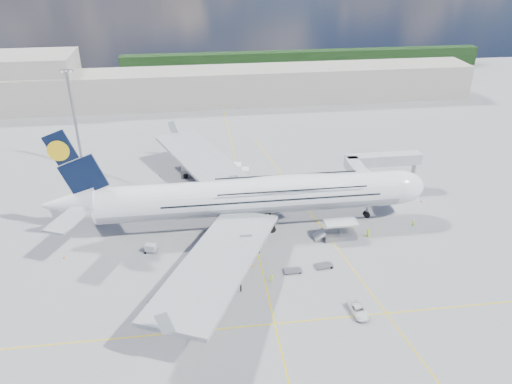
{
  "coord_description": "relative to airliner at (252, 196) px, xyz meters",
  "views": [
    {
      "loc": [
        -10.84,
        -78.75,
        54.5
      ],
      "look_at": [
        0.77,
        8.0,
        8.77
      ],
      "focal_mm": 35.0,
      "sensor_mm": 36.0,
      "label": 1
    }
  ],
  "objects": [
    {
      "name": "jet_bridge",
      "position": [
        29.55,
        10.94,
        -0.02
      ],
      "size": [
        18.8,
        12.1,
        8.5
      ],
      "color": "#B7B7BC",
      "rests_on": "ground"
    },
    {
      "name": "dolly_row_b",
      "position": [
        -18.79,
        -22.2,
        -6.54
      ],
      "size": [
        3.21,
        2.29,
        0.42
      ],
      "rotation": [
        0.0,
        0.0,
        -0.28
      ],
      "color": "gray",
      "rests_on": "ground"
    },
    {
      "name": "taxi_line_diag",
      "position": [
        13.74,
        -0.0,
        -6.86
      ],
      "size": [
        14.16,
        99.06,
        0.01
      ],
      "primitive_type": "cube",
      "rotation": [
        0.0,
        0.0,
        0.14
      ],
      "color": "#DDC00B",
      "rests_on": "ground"
    },
    {
      "name": "crew_wing",
      "position": [
        -11.89,
        -10.5,
        -5.88
      ],
      "size": [
        0.62,
        1.21,
        1.98
      ],
      "primitive_type": "imported",
      "rotation": [
        0.0,
        0.0,
        1.45
      ],
      "color": "#A8DA16",
      "rests_on": "ground"
    },
    {
      "name": "service_van",
      "position": [
        13.38,
        -29.49,
        -6.19
      ],
      "size": [
        2.8,
        5.08,
        1.35
      ],
      "primitive_type": "imported",
      "rotation": [
        0.0,
        0.0,
        0.12
      ],
      "color": "white",
      "rests_on": "ground"
    },
    {
      "name": "cone_wing_left_outer",
      "position": [
        -20.12,
        26.33,
        -6.62
      ],
      "size": [
        0.4,
        0.4,
        0.51
      ],
      "color": "orange",
      "rests_on": "ground"
    },
    {
      "name": "cargo_loader",
      "position": [
        16.56,
        -7.11,
        -5.62
      ],
      "size": [
        8.53,
        3.2,
        3.67
      ],
      "color": "silver",
      "rests_on": "ground"
    },
    {
      "name": "crew_van",
      "position": [
        22.49,
        -7.54,
        -5.97
      ],
      "size": [
        0.97,
        1.05,
        1.8
      ],
      "primitive_type": "imported",
      "rotation": [
        0.0,
        0.0,
        2.18
      ],
      "color": "#A4FF1A",
      "rests_on": "ground"
    },
    {
      "name": "catering_truck_inner",
      "position": [
        -1.96,
        21.49,
        -4.78
      ],
      "size": [
        7.59,
        3.35,
        4.43
      ],
      "rotation": [
        0.0,
        0.0,
        -0.1
      ],
      "color": "gray",
      "rests_on": "ground"
    },
    {
      "name": "dolly_nose_near",
      "position": [
        11.09,
        -16.47,
        -6.5
      ],
      "size": [
        3.4,
        2.1,
        0.47
      ],
      "rotation": [
        0.0,
        0.0,
        0.12
      ],
      "color": "gray",
      "rests_on": "ground"
    },
    {
      "name": "terminal",
      "position": [
        -0.26,
        85.0,
        -0.87
      ],
      "size": [
        180.0,
        16.0,
        12.0
      ],
      "primitive_type": "cube",
      "color": "#B2AD9E",
      "rests_on": "ground"
    },
    {
      "name": "ground",
      "position": [
        -0.26,
        -10.0,
        -6.87
      ],
      "size": [
        300.0,
        300.0,
        0.0
      ],
      "primitive_type": "plane",
      "color": "gray",
      "rests_on": "ground"
    },
    {
      "name": "crew_nose",
      "position": [
        32.98,
        -5.19,
        -6.05
      ],
      "size": [
        0.68,
        0.52,
        1.64
      ],
      "primitive_type": "imported",
      "rotation": [
        0.0,
        0.0,
        0.24
      ],
      "color": "#9CF419",
      "rests_on": "ground"
    },
    {
      "name": "dolly_back",
      "position": [
        -20.54,
        -7.31,
        -5.97
      ],
      "size": [
        2.93,
        2.09,
        1.67
      ],
      "rotation": [
        0.0,
        0.0,
        -0.28
      ],
      "color": "gray",
      "rests_on": "ground"
    },
    {
      "name": "hangar",
      "position": [
        -70.26,
        90.0,
        2.13
      ],
      "size": [
        40.0,
        22.0,
        18.0
      ],
      "primitive_type": "cube",
      "color": "#B2AD9E",
      "rests_on": "ground"
    },
    {
      "name": "cone_nose",
      "position": [
        39.28,
        4.66,
        -6.59
      ],
      "size": [
        0.46,
        0.46,
        0.59
      ],
      "color": "orange",
      "rests_on": "ground"
    },
    {
      "name": "light_mast",
      "position": [
        -40.26,
        35.0,
        6.34
      ],
      "size": [
        3.0,
        0.7,
        25.5
      ],
      "color": "gray",
      "rests_on": "ground"
    },
    {
      "name": "crew_tug",
      "position": [
        0.89,
        -19.56,
        -6.12
      ],
      "size": [
        1.09,
        0.82,
        1.51
      ],
      "primitive_type": "imported",
      "rotation": [
        0.0,
        0.0,
        0.3
      ],
      "color": "#CDFF1A",
      "rests_on": "ground"
    },
    {
      "name": "cone_wing_left_inner",
      "position": [
        -16.04,
        16.69,
        -6.64
      ],
      "size": [
        0.38,
        0.38,
        0.48
      ],
      "color": "orange",
      "rests_on": "ground"
    },
    {
      "name": "taxi_line_main",
      "position": [
        -0.26,
        -10.0,
        -6.86
      ],
      "size": [
        0.25,
        220.0,
        0.01
      ],
      "primitive_type": "cube",
      "color": "#DDC00B",
      "rests_on": "ground"
    },
    {
      "name": "tree_line",
      "position": [
        39.74,
        130.0,
        -2.87
      ],
      "size": [
        160.0,
        6.0,
        8.0
      ],
      "primitive_type": "cube",
      "color": "#193814",
      "rests_on": "ground"
    },
    {
      "name": "crew_loader",
      "position": [
        19.81,
        -5.31,
        -6.09
      ],
      "size": [
        0.92,
        0.95,
        1.55
      ],
      "primitive_type": "imported",
      "rotation": [
        0.0,
        0.0,
        -0.94
      ],
      "color": "yellow",
      "rests_on": "ground"
    },
    {
      "name": "airliner",
      "position": [
        0.0,
        0.0,
        0.0
      ],
      "size": [
        77.26,
        79.15,
        23.71
      ],
      "color": "white",
      "rests_on": "ground"
    },
    {
      "name": "dolly_nose_far",
      "position": [
        5.14,
        -17.19,
        -6.51
      ],
      "size": [
        3.22,
        1.83,
        0.46
      ],
      "rotation": [
        0.0,
        0.0,
        0.05
      ],
      "color": "gray",
      "rests_on": "ground"
    },
    {
      "name": "taxi_line_cross",
      "position": [
        -0.26,
        -30.0,
        -6.86
      ],
      "size": [
        120.0,
        0.25,
        0.01
      ],
      "primitive_type": "cube",
      "color": "#DDC00B",
      "rests_on": "ground"
    },
    {
      "name": "cone_wing_right_inner",
      "position": [
        -1.83,
        -14.61,
        -6.64
      ],
      "size": [
        0.38,
        0.38,
        0.48
      ],
      "color": "orange",
      "rests_on": "ground"
    },
    {
      "name": "cone_tail",
      "position": [
        -36.65,
        -7.34,
        -6.62
      ],
      "size": [
        0.41,
        0.41,
        0.52
      ],
      "color": "orange",
      "rests_on": "ground"
    },
    {
      "name": "cone_wing_right_outer",
      "position": [
        -9.02,
        -22.05,
        -6.62
      ],
      "size": [
        0.4,
        0.4,
        0.51
      ],
      "color": "orange",
      "rests_on": "ground"
    },
    {
      "name": "dolly_row_a",
      "position": [
        -10.84,
        -12.41,
        -6.49
      ],
      "size": [
        3.43,
        2.02,
        0.48
      ],
      "rotation": [
        0.0,
        0.0,
        0.08
      ],
      "color": "gray",
      "rests_on": "ground"
    },
    {
      "name": "catering_truck_outer",
      "position": [
        -11.19,
        25.78,
        -4.75
      ],
      "size": [
        7.66,
        3.02,
        4.56
      ],
      "rotation": [
        0.0,
        0.0,
        0.03
      ],
      "color": "gray",
      "rests_on": "ground"
    },
    {
      "name": "baggage_tug",
      "position": [
        -5.99,
        -10.07,
        -6.08
      ],
      "size": [
        3.11,
        2.14,
        1.78
      ],
      "rotation": [
        0.0,
        0.0,
        -0.32
      ],
      "color": "white",
      "rests_on": "ground"
    },
    {
      "name": "dolly_row_c",
      "position": [
        -15.77,
        -17.41,
        -6.52
      ],
      "size": [
        3.39,
        2.44,
        0.45
      ],
      "rotation": [
        0.0,
        0.0,
        -0.3
      ],
      "color": "gray",
      "rests_on": "ground"
    }
  ]
}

